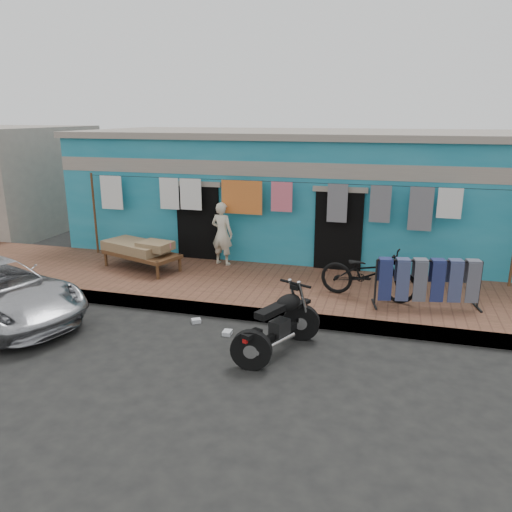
{
  "coord_description": "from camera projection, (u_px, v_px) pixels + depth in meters",
  "views": [
    {
      "loc": [
        2.5,
        -6.93,
        3.79
      ],
      "look_at": [
        0.0,
        2.0,
        1.15
      ],
      "focal_mm": 35.0,
      "sensor_mm": 36.0,
      "label": 1
    }
  ],
  "objects": [
    {
      "name": "building",
      "position": [
        303.0,
        191.0,
        14.11
      ],
      "size": [
        12.2,
        5.2,
        3.36
      ],
      "color": "teal",
      "rests_on": "ground"
    },
    {
      "name": "clothesline",
      "position": [
        272.0,
        203.0,
        11.61
      ],
      "size": [
        10.06,
        0.06,
        2.1
      ],
      "color": "brown",
      "rests_on": "sidewalk"
    },
    {
      "name": "seated_person",
      "position": [
        222.0,
        234.0,
        12.03
      ],
      "size": [
        0.62,
        0.48,
        1.54
      ],
      "primitive_type": "imported",
      "rotation": [
        0.0,
        0.0,
        2.93
      ],
      "color": "beige",
      "rests_on": "sidewalk"
    },
    {
      "name": "litter_c",
      "position": [
        227.0,
        333.0,
        8.89
      ],
      "size": [
        0.15,
        0.19,
        0.07
      ],
      "primitive_type": "cube",
      "rotation": [
        0.0,
        0.0,
        1.6
      ],
      "color": "silver",
      "rests_on": "ground"
    },
    {
      "name": "charpoy",
      "position": [
        142.0,
        255.0,
        11.8
      ],
      "size": [
        2.58,
        2.18,
        0.67
      ],
      "primitive_type": null,
      "rotation": [
        0.0,
        0.0,
        -0.34
      ],
      "color": "brown",
      "rests_on": "sidewalk"
    },
    {
      "name": "litter_b",
      "position": [
        294.0,
        331.0,
        8.96
      ],
      "size": [
        0.2,
        0.19,
        0.08
      ],
      "primitive_type": "cube",
      "rotation": [
        0.0,
        0.0,
        0.71
      ],
      "color": "silver",
      "rests_on": "ground"
    },
    {
      "name": "sidewalk",
      "position": [
        268.0,
        289.0,
        10.85
      ],
      "size": [
        28.0,
        3.0,
        0.25
      ],
      "primitive_type": "cube",
      "color": "brown",
      "rests_on": "ground"
    },
    {
      "name": "ground",
      "position": [
        223.0,
        356.0,
        8.1
      ],
      "size": [
        80.0,
        80.0,
        0.0
      ],
      "primitive_type": "plane",
      "color": "black",
      "rests_on": "ground"
    },
    {
      "name": "motorcycle",
      "position": [
        278.0,
        322.0,
        8.06
      ],
      "size": [
        1.85,
        2.15,
        1.1
      ],
      "primitive_type": null,
      "rotation": [
        0.0,
        0.0,
        -0.41
      ],
      "color": "black",
      "rests_on": "ground"
    },
    {
      "name": "curb",
      "position": [
        250.0,
        314.0,
        9.51
      ],
      "size": [
        28.0,
        0.1,
        0.25
      ],
      "primitive_type": "cube",
      "color": "gray",
      "rests_on": "ground"
    },
    {
      "name": "bicycle",
      "position": [
        368.0,
        268.0,
        9.83
      ],
      "size": [
        1.99,
        1.01,
        1.23
      ],
      "primitive_type": "imported",
      "rotation": [
        0.0,
        0.0,
        1.39
      ],
      "color": "black",
      "rests_on": "sidewalk"
    },
    {
      "name": "jeans_rack",
      "position": [
        427.0,
        282.0,
        9.4
      ],
      "size": [
        2.18,
        1.19,
        0.97
      ],
      "primitive_type": null,
      "rotation": [
        0.0,
        0.0,
        0.2
      ],
      "color": "black",
      "rests_on": "sidewalk"
    },
    {
      "name": "litter_a",
      "position": [
        196.0,
        321.0,
        9.4
      ],
      "size": [
        0.21,
        0.2,
        0.08
      ],
      "primitive_type": "cube",
      "rotation": [
        0.0,
        0.0,
        0.57
      ],
      "color": "silver",
      "rests_on": "ground"
    }
  ]
}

